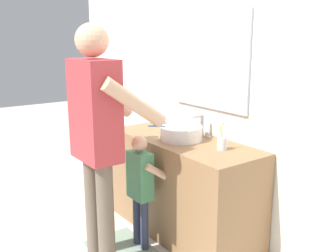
# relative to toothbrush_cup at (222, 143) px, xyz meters

# --- Properties ---
(ground_plane) EXTENTS (14.00, 14.00, 0.00)m
(ground_plane) POSITION_rel_toothbrush_cup_xyz_m (-0.38, -0.35, -0.86)
(ground_plane) COLOR silver
(back_wall) EXTENTS (4.40, 0.10, 2.70)m
(back_wall) POSITION_rel_toothbrush_cup_xyz_m (-0.38, 0.27, 0.50)
(back_wall) COLOR silver
(back_wall) RESTS_ON ground
(vanity_cabinet) EXTENTS (1.37, 0.54, 0.80)m
(vanity_cabinet) POSITION_rel_toothbrush_cup_xyz_m (-0.38, -0.05, -0.45)
(vanity_cabinet) COLOR olive
(vanity_cabinet) RESTS_ON ground
(sink_basin) EXTENTS (0.33, 0.33, 0.11)m
(sink_basin) POSITION_rel_toothbrush_cup_xyz_m (-0.38, -0.07, 0.01)
(sink_basin) COLOR white
(sink_basin) RESTS_ON vanity_cabinet
(faucet) EXTENTS (0.18, 0.14, 0.18)m
(faucet) POSITION_rel_toothbrush_cup_xyz_m (-0.38, 0.14, 0.03)
(faucet) COLOR #B7BABF
(faucet) RESTS_ON vanity_cabinet
(toothbrush_cup) EXTENTS (0.07, 0.07, 0.21)m
(toothbrush_cup) POSITION_rel_toothbrush_cup_xyz_m (0.00, 0.00, 0.00)
(toothbrush_cup) COLOR silver
(toothbrush_cup) RESTS_ON vanity_cabinet
(bath_mat) EXTENTS (0.64, 0.40, 0.02)m
(bath_mat) POSITION_rel_toothbrush_cup_xyz_m (-0.38, -0.60, -0.85)
(bath_mat) COLOR gray
(bath_mat) RESTS_ON ground
(child_toddler) EXTENTS (0.28, 0.28, 0.90)m
(child_toddler) POSITION_rel_toothbrush_cup_xyz_m (-0.38, -0.45, -0.32)
(child_toddler) COLOR #2D334C
(child_toddler) RESTS_ON ground
(adult_parent) EXTENTS (0.52, 0.55, 1.69)m
(adult_parent) POSITION_rel_toothbrush_cup_xyz_m (-0.41, -0.77, 0.16)
(adult_parent) COLOR #6B5B4C
(adult_parent) RESTS_ON ground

